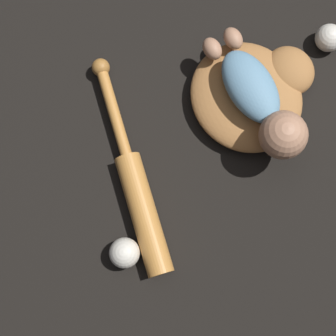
{
  "coord_description": "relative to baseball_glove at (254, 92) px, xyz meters",
  "views": [
    {
      "loc": [
        0.12,
        -0.52,
        1.36
      ],
      "look_at": [
        -0.04,
        -0.3,
        0.07
      ],
      "focal_mm": 60.0,
      "sensor_mm": 36.0,
      "label": 1
    }
  ],
  "objects": [
    {
      "name": "ground_plane",
      "position": [
        -0.02,
        0.01,
        -0.04
      ],
      "size": [
        6.0,
        6.0,
        0.0
      ],
      "primitive_type": "plane",
      "color": "black"
    },
    {
      "name": "baseball_glove",
      "position": [
        0.0,
        0.0,
        0.0
      ],
      "size": [
        0.38,
        0.38,
        0.07
      ],
      "color": "#A8703D",
      "rests_on": "ground"
    },
    {
      "name": "baby_figure",
      "position": [
        0.04,
        -0.04,
        0.08
      ],
      "size": [
        0.35,
        0.23,
        0.11
      ],
      "color": "#6693B2",
      "rests_on": "baseball_glove"
    },
    {
      "name": "baseball_bat",
      "position": [
        -0.09,
        -0.37,
        -0.0
      ],
      "size": [
        0.46,
        0.38,
        0.06
      ],
      "color": "#C6843D",
      "rests_on": "ground"
    },
    {
      "name": "baseball",
      "position": [
        -0.03,
        -0.51,
        0.0
      ],
      "size": [
        0.07,
        0.07,
        0.07
      ],
      "color": "silver",
      "rests_on": "ground"
    },
    {
      "name": "baseball_spare",
      "position": [
        0.08,
        0.23,
        -0.0
      ],
      "size": [
        0.07,
        0.07,
        0.07
      ],
      "color": "silver",
      "rests_on": "ground"
    }
  ]
}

